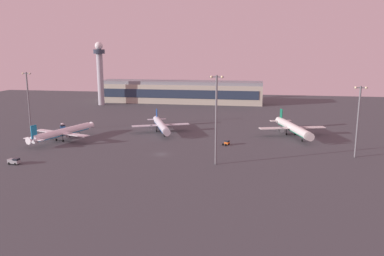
# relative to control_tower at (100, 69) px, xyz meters

# --- Properties ---
(ground_plane) EXTENTS (416.00, 416.00, 0.00)m
(ground_plane) POSITION_rel_control_tower_xyz_m (75.87, -123.97, -25.70)
(ground_plane) COLOR #424449
(terminal_building) EXTENTS (121.47, 22.40, 16.40)m
(terminal_building) POSITION_rel_control_tower_xyz_m (54.62, 21.43, -17.61)
(terminal_building) COLOR #B2AD99
(terminal_building) RESTS_ON ground
(control_tower) EXTENTS (8.00, 8.00, 44.89)m
(control_tower) POSITION_rel_control_tower_xyz_m (0.00, 0.00, 0.00)
(control_tower) COLOR #A8A8B2
(control_tower) RESTS_ON ground
(airplane_taxiway_distant) EXTENTS (28.61, 36.40, 9.56)m
(airplane_taxiway_distant) POSITION_rel_control_tower_xyz_m (27.29, -109.21, -22.09)
(airplane_taxiway_distant) COLOR white
(airplane_taxiway_distant) RESTS_ON ground
(airplane_mid_apron) EXTENTS (30.95, 39.41, 10.30)m
(airplane_mid_apron) POSITION_rel_control_tower_xyz_m (128.35, -82.64, -21.81)
(airplane_mid_apron) COLOR silver
(airplane_mid_apron) RESTS_ON ground
(airplane_far_stand) EXTENTS (27.16, 34.42, 9.27)m
(airplane_far_stand) POSITION_rel_control_tower_xyz_m (65.93, -84.68, -22.20)
(airplane_far_stand) COLOR silver
(airplane_far_stand) RESTS_ON ground
(cargo_loader) EXTENTS (4.34, 2.44, 2.25)m
(cargo_loader) POSITION_rel_control_tower_xyz_m (28.18, -145.51, -24.52)
(cargo_loader) COLOR gray
(cargo_loader) RESTS_ON ground
(fuel_truck) EXTENTS (5.06, 6.48, 2.35)m
(fuel_truck) POSITION_rel_control_tower_xyz_m (14.48, -84.90, -24.34)
(fuel_truck) COLOR #3372BF
(fuel_truck) RESTS_ON ground
(pushback_tug) EXTENTS (3.17, 3.56, 2.05)m
(pushback_tug) POSITION_rel_control_tower_xyz_m (99.64, -105.19, -24.63)
(pushback_tug) COLOR #D85919
(pushback_tug) RESTS_ON ground
(apron_light_east) EXTENTS (4.80, 0.90, 28.94)m
(apron_light_east) POSITION_rel_control_tower_xyz_m (2.55, -94.05, -9.35)
(apron_light_east) COLOR slate
(apron_light_east) RESTS_ON ground
(apron_light_central) EXTENTS (4.80, 0.90, 26.65)m
(apron_light_central) POSITION_rel_control_tower_xyz_m (148.45, -115.91, -10.53)
(apron_light_central) COLOR slate
(apron_light_central) RESTS_ON ground
(apron_light_west) EXTENTS (4.80, 0.90, 31.16)m
(apron_light_west) POSITION_rel_control_tower_xyz_m (97.99, -133.65, -8.22)
(apron_light_west) COLOR slate
(apron_light_west) RESTS_ON ground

